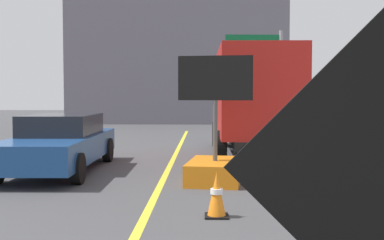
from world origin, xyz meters
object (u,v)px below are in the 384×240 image
at_px(pickup_car, 60,143).
at_px(highway_guide_sign, 265,63).
at_px(box_truck, 252,99).
at_px(traffic_cone_mid_lane, 217,195).
at_px(arrow_board_trailer, 215,159).

distance_m(pickup_car, highway_guide_sign, 13.55).
height_order(box_truck, pickup_car, box_truck).
bearing_deg(traffic_cone_mid_lane, box_truck, 80.25).
distance_m(arrow_board_trailer, box_truck, 5.02).
relative_size(arrow_board_trailer, highway_guide_sign, 0.54).
xyz_separation_m(box_truck, pickup_car, (-5.05, -3.33, -1.05)).
distance_m(box_truck, pickup_car, 6.14).
bearing_deg(highway_guide_sign, arrow_board_trailer, -101.77).
xyz_separation_m(box_truck, highway_guide_sign, (1.42, 8.26, 1.67)).
distance_m(arrow_board_trailer, traffic_cone_mid_lane, 2.99).
xyz_separation_m(arrow_board_trailer, pickup_car, (-3.77, 1.36, 0.22)).
bearing_deg(traffic_cone_mid_lane, arrow_board_trailer, 89.13).
xyz_separation_m(arrow_board_trailer, highway_guide_sign, (2.70, 12.95, 2.94)).
relative_size(pickup_car, highway_guide_sign, 1.03).
distance_m(box_truck, highway_guide_sign, 8.54).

